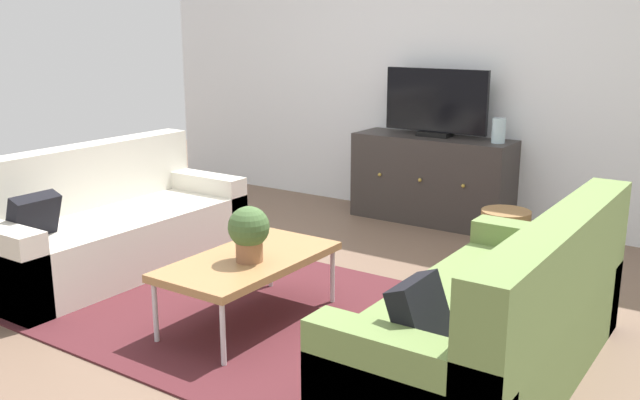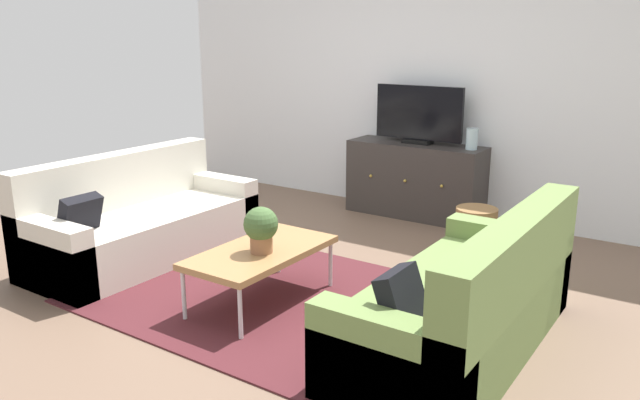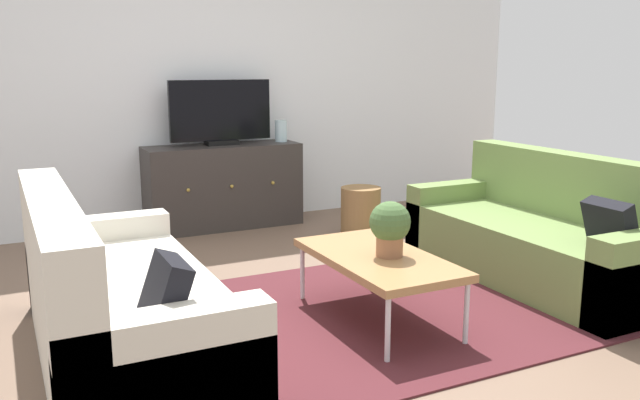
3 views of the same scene
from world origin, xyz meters
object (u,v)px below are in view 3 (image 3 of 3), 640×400
at_px(couch_left_side, 109,307).
at_px(tv_console, 224,186).
at_px(couch_right_side, 546,239).
at_px(coffee_table, 378,260).
at_px(flat_screen_tv, 221,113).
at_px(potted_plant, 390,226).
at_px(wicker_basket, 361,211).
at_px(glass_vase, 281,131).

relative_size(couch_left_side, tv_console, 1.39).
xyz_separation_m(couch_right_side, coffee_table, (-1.43, -0.15, 0.09)).
relative_size(couch_right_side, coffee_table, 1.78).
bearing_deg(couch_left_side, flat_screen_tv, 60.22).
xyz_separation_m(potted_plant, wicker_basket, (0.83, 1.76, -0.36)).
bearing_deg(coffee_table, couch_left_side, 173.93).
height_order(tv_console, glass_vase, glass_vase).
bearing_deg(wicker_basket, couch_left_side, -146.07).
bearing_deg(couch_left_side, coffee_table, -6.07).
height_order(couch_right_side, tv_console, couch_right_side).
relative_size(couch_right_side, wicker_basket, 4.58).
bearing_deg(glass_vase, flat_screen_tv, 177.97).
distance_m(couch_left_side, wicker_basket, 2.80).
bearing_deg(couch_right_side, coffee_table, -173.88).
height_order(couch_left_side, wicker_basket, couch_left_side).
bearing_deg(coffee_table, potted_plant, -46.41).
relative_size(potted_plant, wicker_basket, 0.75).
height_order(couch_right_side, coffee_table, couch_right_side).
distance_m(potted_plant, tv_console, 2.59).
bearing_deg(glass_vase, wicker_basket, -64.74).
height_order(coffee_table, potted_plant, potted_plant).
distance_m(potted_plant, flat_screen_tv, 2.64).
distance_m(potted_plant, wicker_basket, 1.98).
xyz_separation_m(glass_vase, wicker_basket, (0.38, -0.82, -0.63)).
bearing_deg(coffee_table, glass_vase, 79.05).
xyz_separation_m(couch_left_side, wicker_basket, (2.32, 1.56, -0.07)).
height_order(tv_console, flat_screen_tv, flat_screen_tv).
bearing_deg(potted_plant, couch_right_side, 8.25).
distance_m(flat_screen_tv, wicker_basket, 1.50).
distance_m(coffee_table, wicker_basket, 1.93).
height_order(potted_plant, glass_vase, glass_vase).
distance_m(glass_vase, wicker_basket, 1.10).
bearing_deg(glass_vase, couch_right_side, -68.33).
bearing_deg(wicker_basket, coffee_table, -117.02).
relative_size(couch_right_side, potted_plant, 6.12).
xyz_separation_m(couch_right_side, glass_vase, (-0.94, 2.38, 0.56)).
distance_m(couch_left_side, flat_screen_tv, 2.86).
relative_size(coffee_table, tv_console, 0.78).
xyz_separation_m(tv_console, flat_screen_tv, (-0.00, 0.02, 0.65)).
relative_size(couch_right_side, tv_console, 1.39).
relative_size(potted_plant, glass_vase, 1.56).
height_order(couch_left_side, tv_console, couch_left_side).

